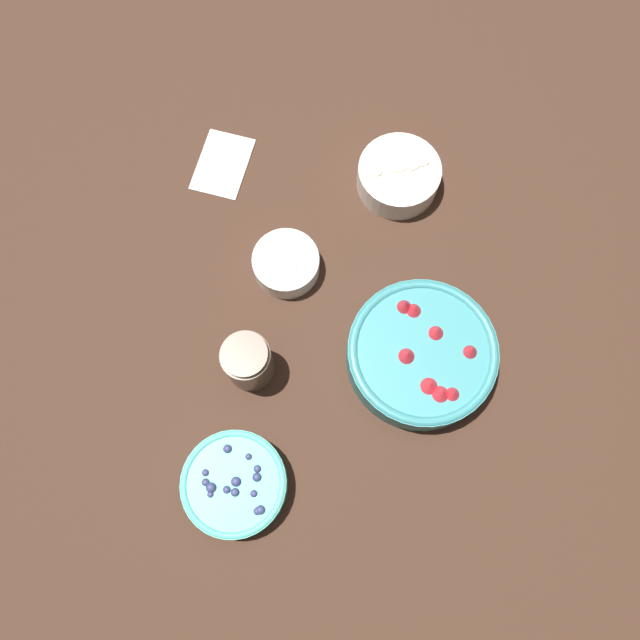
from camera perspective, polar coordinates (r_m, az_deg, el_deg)
ground_plane at (r=1.08m, az=3.13°, el=0.81°), size 4.00×4.00×0.00m
bowl_strawberries at (r=1.03m, az=9.27°, el=-3.08°), size 0.24×0.24×0.09m
bowl_blueberries at (r=1.01m, az=-7.81°, el=-14.63°), size 0.16×0.16×0.06m
bowl_bananas at (r=1.15m, az=7.23°, el=13.03°), size 0.15×0.15×0.06m
bowl_cream at (r=1.08m, az=-3.13°, el=5.26°), size 0.12×0.12×0.05m
jar_chocolate at (r=1.01m, az=-6.58°, el=-3.82°), size 0.08×0.08×0.11m
napkin at (r=1.20m, az=-8.91°, el=13.93°), size 0.15×0.13×0.01m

